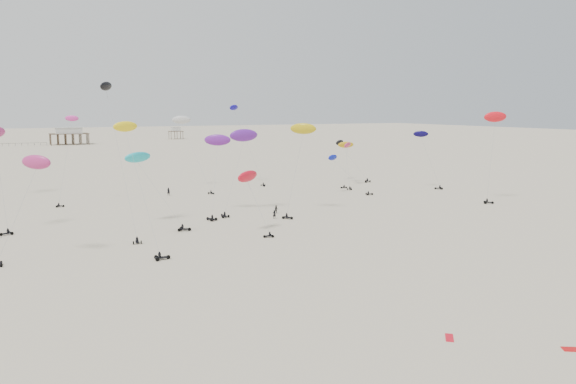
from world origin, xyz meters
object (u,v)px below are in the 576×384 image
pavilion_small (176,134)px  rig_4 (494,132)px  spectator_0 (274,219)px  pavilion_main (69,137)px  rig_0 (185,129)px  rig_9 (427,153)px

pavilion_small → rig_4: rig_4 is taller
spectator_0 → pavilion_main: bearing=-49.3°
rig_0 → spectator_0: size_ratio=11.52×
pavilion_main → rig_9: bearing=-74.2°
rig_9 → rig_4: bearing=-156.8°
rig_9 → rig_0: bearing=88.0°
pavilion_small → rig_9: rig_9 is taller
rig_4 → rig_9: (0.86, 22.56, -6.20)m
pavilion_main → rig_4: bearing=-75.7°
pavilion_main → rig_4: rig_4 is taller
pavilion_main → spectator_0: 249.62m
pavilion_main → pavilion_small: (70.00, 30.00, -0.74)m
rig_9 → spectator_0: (-51.83, -18.56, -9.22)m
pavilion_small → spectator_0: 284.92m
pavilion_main → spectator_0: bearing=-86.9°
pavilion_small → rig_9: bearing=-91.0°
rig_9 → pavilion_small: bearing=24.3°
pavilion_small → rig_4: size_ratio=0.45×
rig_4 → spectator_0: rig_4 is taller
pavilion_main → rig_9: rig_9 is taller
rig_4 → spectator_0: 53.40m
pavilion_main → rig_0: bearing=-87.1°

